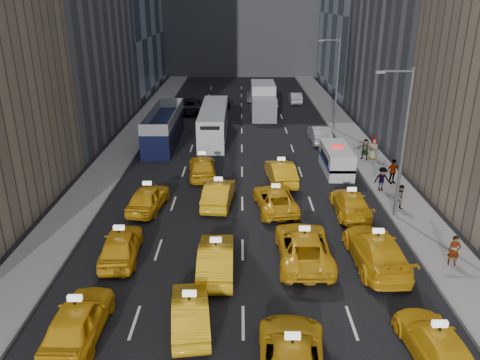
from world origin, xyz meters
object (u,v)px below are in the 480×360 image
(double_decker, at_px, (164,127))
(box_truck, at_px, (263,100))
(city_bus, at_px, (214,122))
(pedestrian_0, at_px, (454,251))
(nypd_van, at_px, (336,160))

(double_decker, height_order, box_truck, box_truck)
(double_decker, height_order, city_bus, double_decker)
(box_truck, relative_size, pedestrian_0, 5.01)
(nypd_van, height_order, double_decker, double_decker)
(city_bus, height_order, box_truck, box_truck)
(box_truck, bearing_deg, pedestrian_0, -80.91)
(nypd_van, distance_m, pedestrian_0, 14.11)
(nypd_van, bearing_deg, box_truck, 111.58)
(city_bus, height_order, pedestrian_0, city_bus)
(nypd_van, bearing_deg, double_decker, 159.18)
(nypd_van, height_order, city_bus, city_bus)
(double_decker, bearing_deg, nypd_van, -29.59)
(nypd_van, relative_size, box_truck, 0.65)
(nypd_van, relative_size, city_bus, 0.45)
(double_decker, relative_size, box_truck, 1.35)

